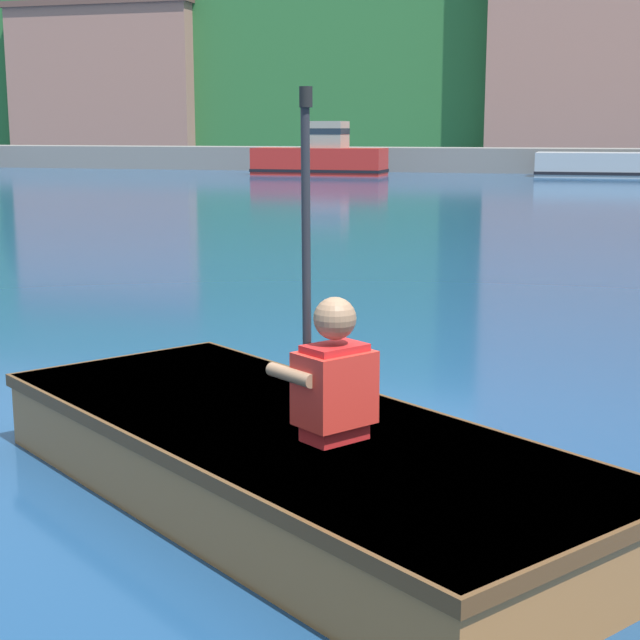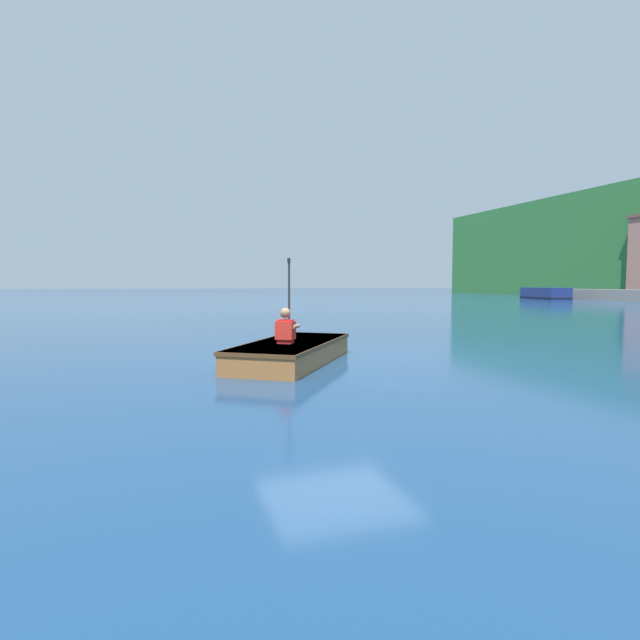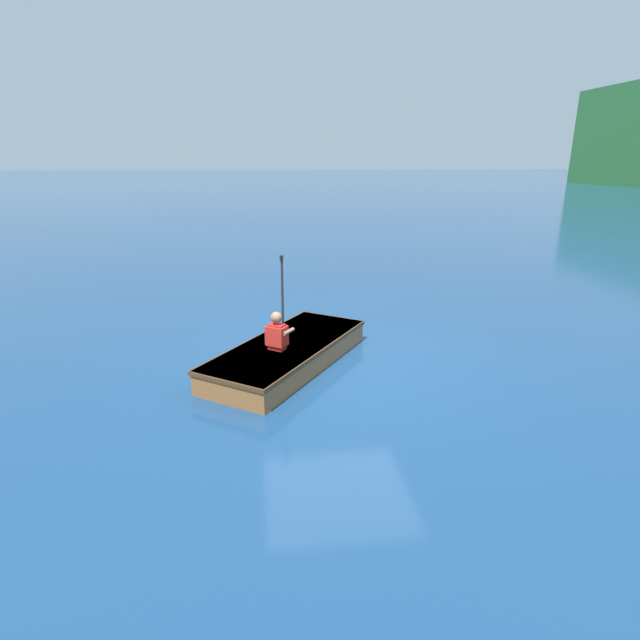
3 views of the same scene
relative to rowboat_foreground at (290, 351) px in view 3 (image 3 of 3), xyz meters
name	(u,v)px [view 3 (image 3 of 3)]	position (x,y,z in m)	size (l,w,h in m)	color
ground_plane	(338,361)	(0.01, 0.77, -0.21)	(300.00, 300.00, 0.00)	navy
rowboat_foreground	(290,351)	(0.00, 0.00, 0.00)	(3.28, 2.81, 0.36)	#935B2D
person_paddler	(277,332)	(0.28, -0.20, 0.43)	(0.45, 0.45, 1.39)	red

